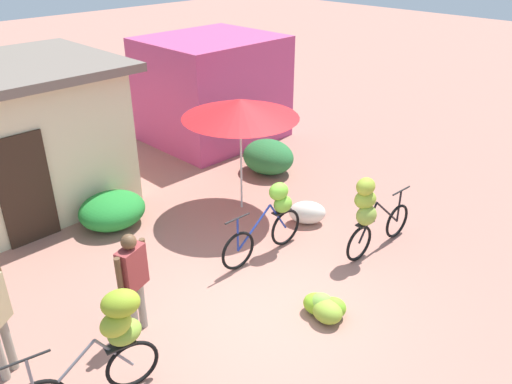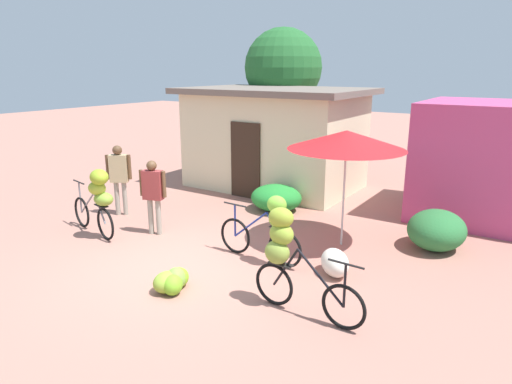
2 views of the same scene
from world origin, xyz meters
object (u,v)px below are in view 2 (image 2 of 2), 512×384
Objects in this scene: shop_pink at (496,162)px; market_umbrella at (347,140)px; bicycle_near_pile at (269,225)px; banana_pile_on_ground at (173,281)px; tree_behind_building at (283,69)px; bicycle_leftmost at (98,196)px; produce_sack at (335,263)px; person_vendor at (119,173)px; person_bystander at (153,190)px; building_low at (275,137)px; bicycle_center_loaded at (288,253)px.

shop_pink is 4.10m from market_umbrella.
bicycle_near_pile is 1.92m from banana_pile_on_ground.
shop_pink is at bearing 59.20° from bicycle_near_pile.
tree_behind_building is 7.33m from market_umbrella.
bicycle_leftmost is 4.86m from produce_sack.
bicycle_near_pile is at bearing 12.73° from bicycle_leftmost.
banana_pile_on_ground is (2.83, -0.90, -0.71)m from bicycle_leftmost.
person_bystander is at bearing -17.24° from person_vendor.
bicycle_near_pile is at bearing -170.72° from produce_sack.
building_low is 3.06× the size of person_vendor.
shop_pink is at bearing 73.05° from bicycle_center_loaded.
banana_pile_on_ground is (-0.70, -1.70, -0.54)m from bicycle_near_pile.
bicycle_near_pile is at bearing -61.53° from tree_behind_building.
shop_pink is 6.42m from bicycle_center_loaded.
tree_behind_building is at bearing 98.84° from person_bystander.
tree_behind_building is (-6.78, 2.19, 2.01)m from shop_pink.
bicycle_near_pile is at bearing -5.83° from person_vendor.
produce_sack is 5.58m from person_vendor.
bicycle_near_pile is (3.85, -7.10, -2.62)m from tree_behind_building.
building_low reaches higher than market_umbrella.
person_vendor is at bearing -148.41° from shop_pink.
produce_sack is (1.18, 0.19, -0.49)m from bicycle_near_pile.
tree_behind_building reaches higher than produce_sack.
tree_behind_building is 8.28m from bicycle_leftmost.
market_umbrella is at bearing 66.06° from banana_pile_on_ground.
shop_pink is 1.43× the size of market_umbrella.
building_low is at bearing 130.67° from produce_sack.
shop_pink reaches higher than person_bystander.
shop_pink is 1.84× the size of bicycle_center_loaded.
bicycle_leftmost is at bearing 162.35° from banana_pile_on_ground.
bicycle_leftmost is 3.62m from bicycle_near_pile.
shop_pink is 7.63m from banana_pile_on_ground.
bicycle_leftmost reaches higher than produce_sack.
building_low is 3.22m from tree_behind_building.
produce_sack is at bearing 85.29° from bicycle_center_loaded.
building_low is 5.67m from shop_pink.
building_low is at bearing 89.95° from person_bystander.
bicycle_center_loaded reaches higher than banana_pile_on_ground.
tree_behind_building is 2.62× the size of bicycle_near_pile.
person_bystander is (-3.47, -1.58, -1.12)m from market_umbrella.
bicycle_leftmost is (-4.26, -2.32, -1.20)m from market_umbrella.
building_low is 7.22× the size of produce_sack.
tree_behind_building reaches higher than person_vendor.
bicycle_center_loaded is at bearing -48.72° from bicycle_near_pile.
market_umbrella reaches higher than produce_sack.
building_low is 6.13m from produce_sack.
produce_sack is (0.12, 1.40, -0.64)m from bicycle_center_loaded.
produce_sack is (5.03, -6.91, -3.10)m from tree_behind_building.
market_umbrella reaches higher than bicycle_center_loaded.
building_low is at bearing 81.85° from bicycle_leftmost.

